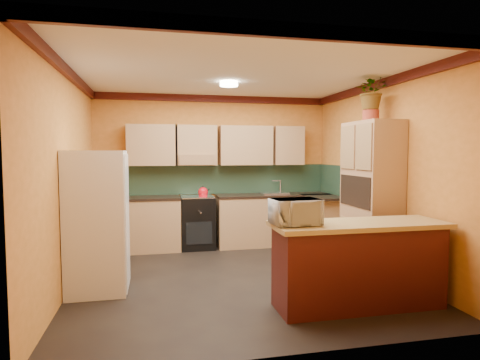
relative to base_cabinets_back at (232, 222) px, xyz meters
name	(u,v)px	position (x,y,z in m)	size (l,w,h in m)	color
room_shell	(235,122)	(-0.26, -1.52, 1.65)	(4.24, 4.24, 2.72)	black
base_cabinets_back	(232,222)	(0.00, 0.00, 0.00)	(3.65, 0.60, 0.88)	tan
countertop_back	(232,196)	(0.00, 0.00, 0.46)	(3.65, 0.62, 0.04)	black
stove	(197,222)	(-0.63, 0.00, 0.02)	(0.58, 0.58, 0.91)	black
kettle	(203,191)	(-0.53, -0.05, 0.56)	(0.17, 0.17, 0.18)	red
sink	(274,193)	(0.77, 0.00, 0.50)	(0.48, 0.40, 0.03)	silver
base_cabinets_right	(323,223)	(1.52, -0.50, 0.00)	(0.60, 0.80, 0.88)	tan
countertop_right	(324,197)	(1.52, -0.50, 0.46)	(0.62, 0.80, 0.04)	black
fridge	(97,222)	(-2.03, -1.95, 0.41)	(0.68, 0.66, 1.70)	white
pantry	(371,198)	(1.57, -1.96, 0.61)	(0.48, 0.90, 2.10)	tan
fern_pot	(371,116)	(1.57, -1.91, 1.74)	(0.22, 0.22, 0.16)	#A43C27
fern	(371,91)	(1.57, -1.91, 2.07)	(0.45, 0.39, 0.50)	tan
breakfast_bar	(358,267)	(0.80, -3.05, 0.00)	(1.80, 0.55, 0.88)	#4A1114
bar_top	(359,224)	(0.80, -3.05, 0.47)	(1.90, 0.65, 0.05)	tan
microwave	(295,212)	(0.07, -3.05, 0.62)	(0.49, 0.33, 0.27)	white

